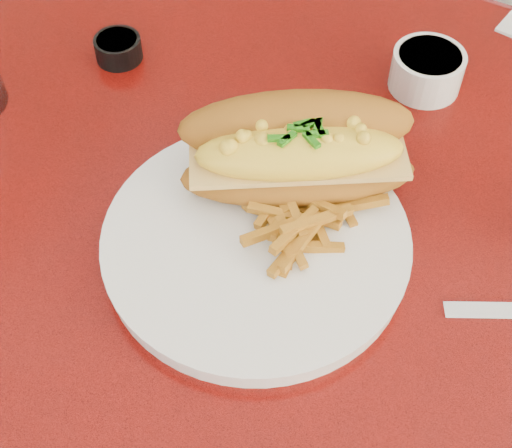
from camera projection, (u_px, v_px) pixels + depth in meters
The scene contains 8 objects.
diner_table at pixel (345, 282), 0.85m from camera, with size 1.23×0.83×0.77m.
booth_bench_far at pixel (488, 87), 1.54m from camera, with size 1.20×0.51×0.90m.
dinner_plate at pixel (256, 242), 0.67m from camera, with size 0.35×0.35×0.02m.
mac_hoagie at pixel (298, 150), 0.68m from camera, with size 0.25×0.21×0.10m.
fries_pile at pixel (295, 197), 0.68m from camera, with size 0.11×0.10×0.03m, color orange, non-canonical shape.
fork at pixel (335, 216), 0.68m from camera, with size 0.04×0.14×0.00m.
gravy_ramekin at pixel (427, 70), 0.81m from camera, with size 0.10×0.10×0.05m.
sauce_cup_left at pixel (118, 48), 0.84m from camera, with size 0.06×0.06×0.03m.
Camera 1 is at (0.13, -0.46, 1.33)m, focal length 50.00 mm.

